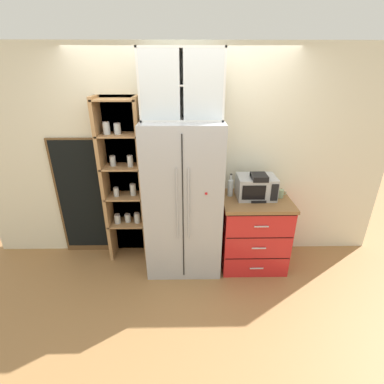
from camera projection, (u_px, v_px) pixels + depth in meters
ground_plane at (184, 264)px, 3.56m from camera, size 10.69×10.69×0.00m
wall_back_cream at (183, 158)px, 3.40m from camera, size 4.99×0.10×2.55m
refrigerator at (183, 199)px, 3.22m from camera, size 0.86×0.67×1.80m
pantry_shelf_column at (125, 180)px, 3.37m from camera, size 0.53×0.32×2.02m
counter_cabinet at (253, 231)px, 3.42m from camera, size 0.80×0.65×0.89m
microwave at (256, 187)px, 3.23m from camera, size 0.44×0.33×0.26m
coffee_maker at (258, 186)px, 3.19m from camera, size 0.17×0.20×0.31m
mug_sage at (281, 194)px, 3.26m from camera, size 0.11×0.07×0.10m
bottle_clear at (230, 186)px, 3.27m from camera, size 0.06×0.06×0.28m
upper_cabinet at (182, 85)px, 2.76m from camera, size 0.82×0.32×0.67m
chalkboard_menu at (81, 198)px, 3.52m from camera, size 0.60×0.04×1.55m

